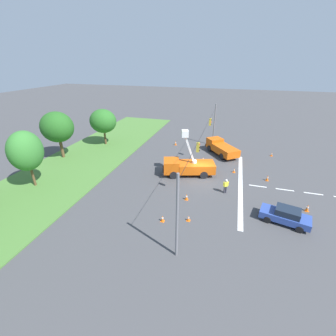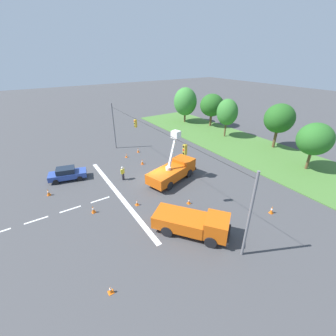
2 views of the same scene
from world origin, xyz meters
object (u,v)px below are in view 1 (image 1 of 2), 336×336
object	(u,v)px
traffic_cone_mid_left	(176,143)
traffic_cone_lane_edge_b	(203,159)
sedan_blue	(285,215)
traffic_cone_mid_right	(187,197)
tree_centre	(26,151)
road_worker	(226,185)
traffic_cone_foreground_left	(272,154)
traffic_cone_far_left	(188,218)
utility_truck_support_near	(221,148)
tree_east	(57,127)
traffic_cone_near_bucket	(307,208)
utility_truck_bucket_lift	(187,166)
traffic_cone_far_right	(267,178)
tree_far_east	(103,121)
traffic_cone_foreground_right	(234,170)
traffic_cone_lane_edge_a	(162,218)

from	to	relation	value
traffic_cone_mid_left	traffic_cone_lane_edge_b	bearing A→B (deg)	-134.18
sedan_blue	traffic_cone_mid_right	bearing A→B (deg)	83.27
tree_centre	road_worker	world-z (taller)	tree_centre
tree_centre	traffic_cone_lane_edge_b	size ratio (longest dim) A/B	11.32
traffic_cone_mid_right	traffic_cone_foreground_left	bearing A→B (deg)	-33.25
tree_centre	traffic_cone_far_left	size ratio (longest dim) A/B	11.77
utility_truck_support_near	traffic_cone_far_left	world-z (taller)	utility_truck_support_near
road_worker	traffic_cone_mid_right	size ratio (longest dim) A/B	2.36
tree_east	traffic_cone_near_bucket	bearing A→B (deg)	-98.14
tree_east	utility_truck_support_near	bearing A→B (deg)	-70.46
traffic_cone_near_bucket	traffic_cone_lane_edge_b	bearing A→B (deg)	51.35
utility_truck_bucket_lift	traffic_cone_near_bucket	distance (m)	13.99
sedan_blue	road_worker	distance (m)	6.76
traffic_cone_foreground_left	tree_east	bearing A→B (deg)	107.29
tree_east	road_worker	bearing A→B (deg)	-98.04
tree_east	traffic_cone_lane_edge_b	world-z (taller)	tree_east
traffic_cone_far_left	traffic_cone_mid_left	bearing A→B (deg)	17.86
traffic_cone_near_bucket	traffic_cone_lane_edge_b	distance (m)	15.15
tree_east	traffic_cone_mid_left	size ratio (longest dim) A/B	8.92
traffic_cone_near_bucket	traffic_cone_far_right	size ratio (longest dim) A/B	0.99
tree_far_east	traffic_cone_lane_edge_b	size ratio (longest dim) A/B	10.37
utility_truck_support_near	traffic_cone_foreground_right	distance (m)	6.62
traffic_cone_lane_edge_b	traffic_cone_lane_edge_a	bearing A→B (deg)	173.74
tree_far_east	traffic_cone_mid_right	bearing A→B (deg)	-126.95
traffic_cone_lane_edge_a	traffic_cone_far_left	world-z (taller)	traffic_cone_lane_edge_a
tree_far_east	utility_truck_bucket_lift	world-z (taller)	tree_far_east
tree_far_east	traffic_cone_far_right	xyz separation A→B (m)	(-6.20, -26.43, -3.83)
utility_truck_support_near	traffic_cone_near_bucket	size ratio (longest dim) A/B	8.19
traffic_cone_mid_right	traffic_cone_far_right	size ratio (longest dim) A/B	0.94
tree_centre	traffic_cone_mid_right	bearing A→B (deg)	-83.15
tree_centre	tree_east	world-z (taller)	tree_east
tree_centre	road_worker	size ratio (longest dim) A/B	3.86
road_worker	traffic_cone_mid_left	world-z (taller)	road_worker
tree_far_east	traffic_cone_mid_left	xyz separation A→B (m)	(3.19, -12.09, -3.83)
traffic_cone_foreground_right	traffic_cone_lane_edge_a	size ratio (longest dim) A/B	0.92
tree_east	utility_truck_bucket_lift	size ratio (longest dim) A/B	0.99
tree_east	traffic_cone_foreground_right	xyz separation A→B (m)	(2.12, -25.62, -4.52)
tree_east	traffic_cone_lane_edge_b	size ratio (longest dim) A/B	11.74
tree_east	utility_truck_bucket_lift	distance (m)	19.97
traffic_cone_mid_left	traffic_cone_far_right	bearing A→B (deg)	-123.21
traffic_cone_near_bucket	traffic_cone_far_right	xyz separation A→B (m)	(5.62, 3.20, 0.00)
traffic_cone_mid_right	traffic_cone_near_bucket	world-z (taller)	traffic_cone_near_bucket
traffic_cone_far_right	utility_truck_bucket_lift	bearing A→B (deg)	96.59
traffic_cone_near_bucket	traffic_cone_far_left	xyz separation A→B (m)	(-4.81, 11.16, -0.12)
traffic_cone_mid_right	traffic_cone_far_right	distance (m)	11.30
utility_truck_support_near	traffic_cone_foreground_right	size ratio (longest dim) A/B	10.21
traffic_cone_lane_edge_a	tree_far_east	bearing A→B (deg)	42.86
tree_far_east	traffic_cone_far_right	distance (m)	27.41
traffic_cone_far_right	traffic_cone_far_left	bearing A→B (deg)	142.67
tree_far_east	traffic_cone_foreground_left	bearing A→B (deg)	-84.71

